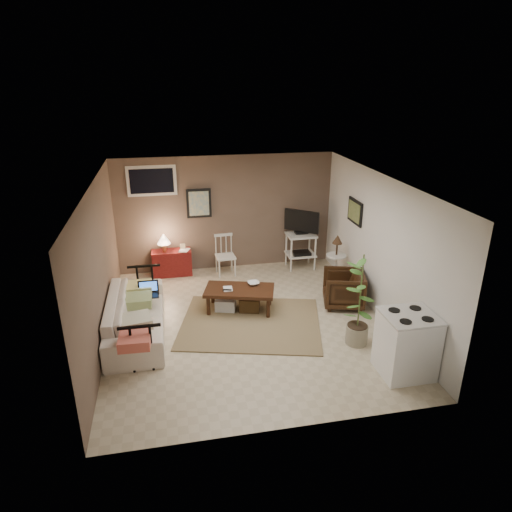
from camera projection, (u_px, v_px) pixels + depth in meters
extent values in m
plane|color=#C1B293|center=(248.00, 323.00, 7.64)|extent=(5.00, 5.00, 0.00)
cube|color=black|center=(199.00, 203.00, 9.27)|extent=(0.50, 0.03, 0.60)
cube|color=black|center=(355.00, 212.00, 8.45)|extent=(0.03, 0.60, 0.45)
cube|color=silver|center=(152.00, 181.00, 8.92)|extent=(0.96, 0.03, 0.60)
cube|color=#7E6649|center=(251.00, 323.00, 7.63)|extent=(2.67, 2.35, 0.02)
cube|color=#3C1B10|center=(239.00, 290.00, 7.91)|extent=(1.31, 0.92, 0.06)
cylinder|color=#3C1B10|center=(208.00, 306.00, 7.82)|extent=(0.06, 0.06, 0.38)
cylinder|color=#3C1B10|center=(268.00, 308.00, 7.74)|extent=(0.06, 0.06, 0.38)
cylinder|color=#3C1B10|center=(213.00, 294.00, 8.24)|extent=(0.06, 0.06, 0.38)
cylinder|color=#3C1B10|center=(270.00, 296.00, 8.16)|extent=(0.06, 0.06, 0.38)
cube|color=black|center=(227.00, 290.00, 7.82)|extent=(0.16, 0.09, 0.02)
cube|color=#4C391B|center=(250.00, 304.00, 8.00)|extent=(0.41, 0.38, 0.26)
cube|color=silver|center=(226.00, 304.00, 8.04)|extent=(0.41, 0.38, 0.22)
imported|color=#F2E3D1|center=(135.00, 309.00, 7.21)|extent=(0.64, 2.18, 0.85)
cube|color=black|center=(149.00, 296.00, 7.51)|extent=(0.34, 0.23, 0.02)
cube|color=black|center=(148.00, 286.00, 7.57)|extent=(0.34, 0.02, 0.21)
cube|color=#3573F1|center=(148.00, 286.00, 7.57)|extent=(0.28, 0.00, 0.17)
cube|color=maroon|center=(172.00, 263.00, 9.42)|extent=(0.80, 0.35, 0.53)
cylinder|color=#B57445|center=(164.00, 248.00, 9.24)|extent=(0.09, 0.09, 0.18)
cone|color=#FFDAB7|center=(164.00, 239.00, 9.17)|extent=(0.27, 0.27, 0.21)
cube|color=tan|center=(183.00, 247.00, 9.36)|extent=(0.11, 0.02, 0.13)
cube|color=silver|center=(225.00, 257.00, 9.38)|extent=(0.41, 0.41, 0.04)
cylinder|color=silver|center=(219.00, 270.00, 9.27)|extent=(0.03, 0.03, 0.38)
cylinder|color=silver|center=(235.00, 268.00, 9.35)|extent=(0.03, 0.03, 0.38)
cylinder|color=silver|center=(217.00, 264.00, 9.56)|extent=(0.03, 0.03, 0.38)
cylinder|color=silver|center=(232.00, 262.00, 9.64)|extent=(0.03, 0.03, 0.38)
cube|color=silver|center=(223.00, 235.00, 9.38)|extent=(0.38, 0.06, 0.05)
cube|color=silver|center=(301.00, 235.00, 9.62)|extent=(0.60, 0.49, 0.04)
cube|color=silver|center=(300.00, 254.00, 9.78)|extent=(0.60, 0.49, 0.03)
cylinder|color=silver|center=(291.00, 255.00, 9.51)|extent=(0.04, 0.04, 0.76)
cylinder|color=silver|center=(315.00, 253.00, 9.61)|extent=(0.04, 0.04, 0.76)
cylinder|color=silver|center=(286.00, 248.00, 9.89)|extent=(0.04, 0.04, 0.76)
cylinder|color=silver|center=(309.00, 247.00, 9.98)|extent=(0.04, 0.04, 0.76)
cube|color=black|center=(301.00, 232.00, 9.60)|extent=(0.27, 0.15, 0.03)
cube|color=black|center=(302.00, 221.00, 9.50)|extent=(0.63, 0.52, 0.46)
cube|color=tan|center=(302.00, 221.00, 9.50)|extent=(0.51, 0.41, 0.37)
cube|color=black|center=(301.00, 254.00, 9.72)|extent=(0.38, 0.27, 0.11)
cylinder|color=silver|center=(334.00, 283.00, 9.08)|extent=(0.27, 0.27, 0.03)
cylinder|color=silver|center=(335.00, 270.00, 8.97)|extent=(0.05, 0.05, 0.58)
cylinder|color=silver|center=(336.00, 256.00, 8.86)|extent=(0.39, 0.39, 0.03)
cylinder|color=black|center=(337.00, 249.00, 8.81)|extent=(0.03, 0.03, 0.25)
cone|color=#3C2818|center=(337.00, 239.00, 8.74)|extent=(0.19, 0.19, 0.17)
imported|color=black|center=(343.00, 287.00, 8.13)|extent=(0.80, 0.83, 0.71)
cylinder|color=gray|center=(357.00, 334.00, 7.03)|extent=(0.34, 0.34, 0.30)
cylinder|color=#4C602D|center=(361.00, 291.00, 6.76)|extent=(0.02, 0.02, 1.17)
cube|color=white|center=(406.00, 345.00, 6.22)|extent=(0.68, 0.64, 0.88)
cube|color=silver|center=(411.00, 316.00, 6.06)|extent=(0.70, 0.65, 0.03)
cylinder|color=black|center=(406.00, 322.00, 5.88)|extent=(0.16, 0.16, 0.01)
cylinder|color=black|center=(428.00, 319.00, 5.94)|extent=(0.16, 0.16, 0.01)
cylinder|color=black|center=(394.00, 310.00, 6.16)|extent=(0.16, 0.16, 0.01)
cylinder|color=black|center=(415.00, 308.00, 6.22)|extent=(0.16, 0.16, 0.01)
imported|color=#3C1B10|center=(253.00, 279.00, 8.03)|extent=(0.21, 0.07, 0.21)
imported|color=#3C1B10|center=(223.00, 284.00, 7.84)|extent=(0.15, 0.02, 0.21)
imported|color=#3C1B10|center=(180.00, 245.00, 9.30)|extent=(0.18, 0.09, 0.24)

